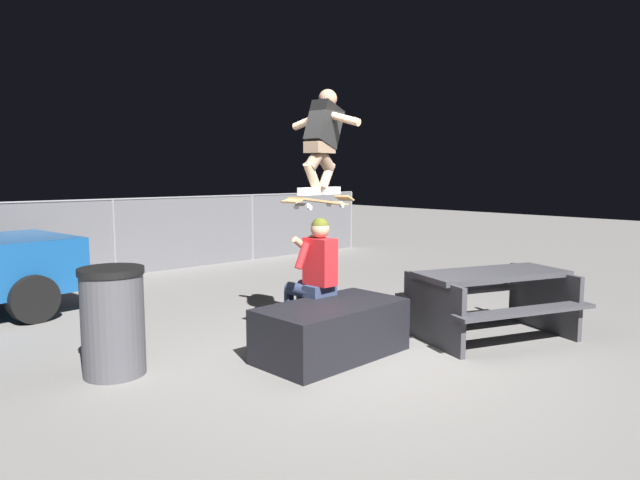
# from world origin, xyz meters

# --- Properties ---
(ground_plane) EXTENTS (40.00, 40.00, 0.00)m
(ground_plane) POSITION_xyz_m (0.00, 0.00, 0.00)
(ground_plane) COLOR slate
(ledge_box_main) EXTENTS (1.56, 0.87, 0.54)m
(ledge_box_main) POSITION_xyz_m (-0.20, 0.13, 0.27)
(ledge_box_main) COLOR black
(ledge_box_main) RESTS_ON ground
(person_sitting_on_ledge) EXTENTS (0.59, 0.76, 1.37)m
(person_sitting_on_ledge) POSITION_xyz_m (-0.03, 0.60, 0.78)
(person_sitting_on_ledge) COLOR #2D3856
(person_sitting_on_ledge) RESTS_ON ground
(skateboard) EXTENTS (1.04, 0.36, 0.13)m
(skateboard) POSITION_xyz_m (0.06, 0.59, 1.54)
(skateboard) COLOR #AD8451
(skater_airborne) EXTENTS (0.63, 0.89, 1.12)m
(skater_airborne) POSITION_xyz_m (0.12, 0.60, 2.23)
(skater_airborne) COLOR white
(kicker_ramp) EXTENTS (1.50, 1.26, 0.37)m
(kicker_ramp) POSITION_xyz_m (1.50, 0.70, 0.06)
(kicker_ramp) COLOR black
(kicker_ramp) RESTS_ON ground
(picnic_table_back) EXTENTS (2.05, 1.84, 0.75)m
(picnic_table_back) POSITION_xyz_m (1.61, -0.57, 0.50)
(picnic_table_back) COLOR #38383D
(picnic_table_back) RESTS_ON ground
(trash_bin) EXTENTS (0.58, 0.58, 0.99)m
(trash_bin) POSITION_xyz_m (-2.03, 1.09, 0.50)
(trash_bin) COLOR #47474C
(trash_bin) RESTS_ON ground
(fence_back) EXTENTS (12.05, 0.05, 1.40)m
(fence_back) POSITION_xyz_m (-0.00, 5.98, 0.75)
(fence_back) COLOR slate
(fence_back) RESTS_ON ground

